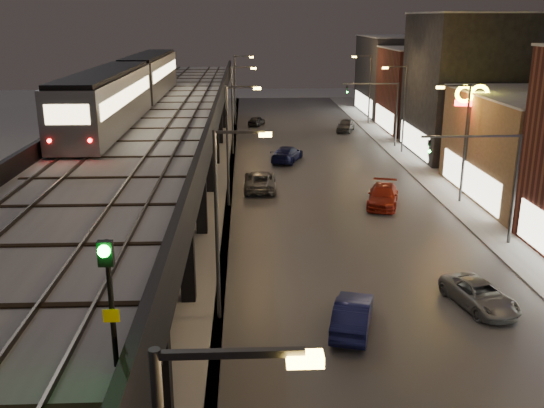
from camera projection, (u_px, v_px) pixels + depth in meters
name	position (u px, v px, depth m)	size (l,w,h in m)	color
road_surface	(330.00, 190.00, 49.95)	(17.00, 120.00, 0.06)	#46474D
sidewalk_right	(449.00, 188.00, 50.35)	(4.00, 120.00, 0.14)	#9FA1A8
under_viaduct_pavement	(165.00, 192.00, 49.39)	(11.00, 120.00, 0.06)	#9FA1A8
elevated_viaduct	(156.00, 131.00, 44.73)	(9.00, 100.00, 6.30)	black
viaduct_trackbed	(155.00, 120.00, 44.63)	(8.40, 100.00, 0.32)	#B2B7C1
viaduct_parapet_streetside	(214.00, 113.00, 44.70)	(0.30, 100.00, 1.10)	black
viaduct_parapet_far	(95.00, 114.00, 44.34)	(0.30, 100.00, 1.10)	black
building_d	(477.00, 86.00, 60.97)	(12.20, 13.20, 14.16)	#252529
building_e	(434.00, 90.00, 74.93)	(12.20, 12.20, 10.16)	#562A20
building_f	(405.00, 76.00, 88.15)	(12.20, 16.20, 11.16)	#2F2F33
streetlight_left_1	(223.00, 213.00, 27.08)	(2.57, 0.28, 9.00)	#38383A
streetlight_left_2	(231.00, 137.00, 44.27)	(2.57, 0.28, 9.00)	#38383A
streetlight_right_2	(462.00, 136.00, 44.98)	(2.56, 0.28, 9.00)	#38383A
streetlight_left_3	(235.00, 104.00, 61.46)	(2.57, 0.28, 9.00)	#38383A
streetlight_right_3	(402.00, 103.00, 62.17)	(2.56, 0.28, 9.00)	#38383A
streetlight_left_4	(237.00, 85.00, 78.64)	(2.57, 0.28, 9.00)	#38383A
streetlight_right_4	(368.00, 85.00, 79.35)	(2.56, 0.28, 9.00)	#38383A
traffic_light_rig_a	(498.00, 175.00, 36.56)	(6.10, 0.34, 7.00)	#38383A
traffic_light_rig_b	(386.00, 106.00, 65.21)	(6.10, 0.34, 7.00)	#38383A
subway_train	(132.00, 84.00, 49.03)	(3.09, 37.61, 3.70)	gray
rail_signal	(108.00, 279.00, 12.01)	(0.33, 0.42, 2.84)	black
car_near_white	(352.00, 315.00, 27.32)	(1.58, 4.52, 1.49)	#11154B
car_mid_silver	(260.00, 181.00, 49.71)	(2.56, 5.55, 1.54)	slate
car_mid_dark	(287.00, 154.00, 59.47)	(2.14, 5.26, 1.53)	#101443
car_far_white	(257.00, 121.00, 79.57)	(1.45, 3.60, 1.23)	#232327
car_onc_dark	(479.00, 296.00, 29.49)	(2.11, 4.58, 1.27)	slate
car_onc_white	(383.00, 196.00, 45.46)	(2.15, 5.28, 1.53)	maroon
car_onc_red	(346.00, 126.00, 75.31)	(1.78, 4.43, 1.51)	#3F4041
sign_mcdonalds	(471.00, 108.00, 46.59)	(2.61, 0.51, 8.76)	#38383A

